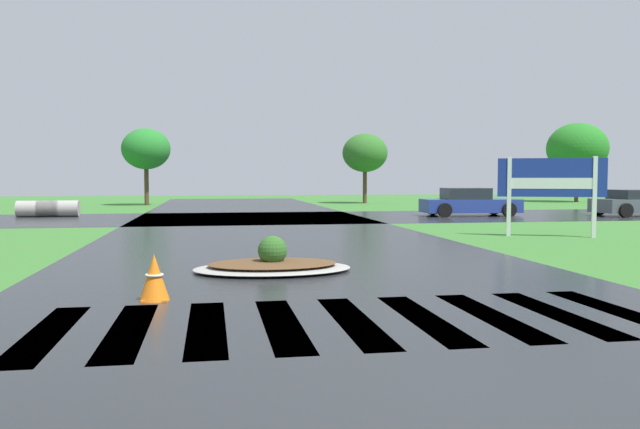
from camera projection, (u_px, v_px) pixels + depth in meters
name	position (u px, v px, depth m)	size (l,w,h in m)	color
asphalt_roadway	(292.00, 258.00, 14.06)	(9.96, 80.00, 0.01)	#232628
asphalt_cross_road	(251.00, 218.00, 28.11)	(90.00, 8.96, 0.01)	#232628
crosswalk_stripes	(354.00, 321.00, 7.93)	(7.65, 2.93, 0.01)	white
estate_billboard	(551.00, 182.00, 19.12)	(2.90, 1.28, 2.41)	white
median_island	(273.00, 264.00, 12.13)	(2.99, 1.99, 0.68)	#9E9B93
car_white_sedan	(638.00, 204.00, 29.45)	(4.03, 2.20, 1.22)	#4C545B
car_blue_compact	(469.00, 203.00, 29.50)	(4.49, 2.18, 1.29)	navy
drainage_pipe_stack	(48.00, 209.00, 28.87)	(2.65, 0.78, 0.74)	#9E9B93
traffic_cone	(154.00, 278.00, 9.25)	(0.43, 0.43, 0.68)	orange
background_treeline	(259.00, 147.00, 41.89)	(48.60, 5.41, 5.76)	#4C3823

